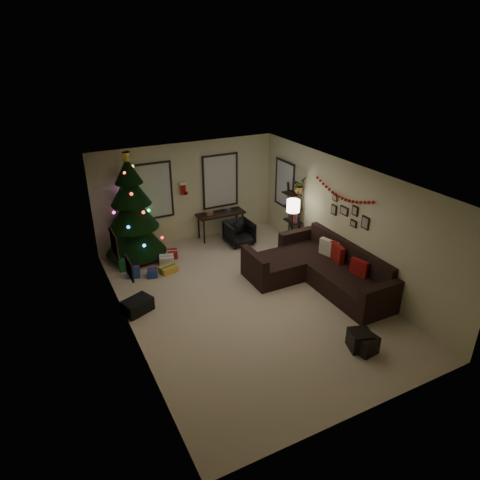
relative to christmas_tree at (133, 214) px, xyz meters
name	(u,v)px	position (x,y,z in m)	size (l,w,h in m)	color
floor	(249,300)	(1.60, -3.09, -1.17)	(7.00, 7.00, 0.00)	#C8B397
ceiling	(250,179)	(1.60, -3.09, 1.53)	(7.00, 7.00, 0.00)	white
wall_back	(187,193)	(1.60, 0.41, 0.18)	(5.00, 5.00, 0.00)	beige
wall_front	(369,342)	(1.60, -6.59, 0.18)	(5.00, 5.00, 0.00)	beige
wall_left	(125,271)	(-0.90, -3.09, 0.18)	(7.00, 7.00, 0.00)	beige
wall_right	(347,222)	(4.10, -3.09, 0.18)	(7.00, 7.00, 0.00)	beige
window_back_left	(153,191)	(0.65, 0.38, 0.38)	(1.05, 0.06, 1.50)	#728CB2
window_back_right	(220,181)	(2.55, 0.38, 0.38)	(1.05, 0.06, 1.50)	#728CB2
window_right_wall	(285,184)	(4.07, -0.54, 0.33)	(0.06, 0.90, 1.30)	#728CB2
christmas_tree	(133,214)	(0.00, 0.00, 0.00)	(1.51, 1.51, 2.82)	black
presents	(153,265)	(0.17, -0.82, -1.06)	(1.50, 1.01, 0.28)	navy
sofa	(320,270)	(3.40, -3.16, -0.85)	(2.18, 3.14, 0.94)	black
pillow_red_a	(359,269)	(3.81, -3.96, -0.53)	(0.11, 0.40, 0.40)	maroon
pillow_red_b	(337,254)	(3.81, -3.21, -0.53)	(0.13, 0.47, 0.47)	maroon
pillow_cream	(329,249)	(3.81, -2.90, -0.54)	(0.13, 0.46, 0.46)	beige
ottoman_near	(360,340)	(2.64, -5.41, -0.99)	(0.38, 0.38, 0.36)	black
ottoman_far	(366,344)	(2.67, -5.53, -1.00)	(0.35, 0.35, 0.34)	black
desk	(221,216)	(2.44, 0.13, -0.53)	(1.34, 0.48, 0.72)	black
desk_chair	(239,233)	(2.68, -0.52, -0.84)	(0.63, 0.59, 0.65)	black
bookshelf	(293,217)	(3.90, -1.26, -0.33)	(0.30, 0.51, 1.73)	black
potted_plant	(299,183)	(3.90, -1.43, 0.65)	(0.45, 0.39, 0.50)	#4C4C4C
floor_lamp	(293,210)	(3.55, -1.74, 0.10)	(0.32, 0.32, 1.52)	black
art_map	(114,243)	(-0.88, -2.15, 0.32)	(0.04, 0.60, 0.50)	black
art_abstract	(129,268)	(-0.88, -3.36, 0.37)	(0.04, 0.45, 0.35)	black
gallery	(349,214)	(4.08, -3.16, 0.41)	(0.03, 1.25, 0.54)	black
garland	(343,193)	(4.05, -2.91, 0.81)	(0.08, 1.90, 0.30)	#A5140C
stocking_left	(183,188)	(1.46, 0.33, 0.36)	(0.20, 0.05, 0.36)	#990F0C
stocking_right	(193,185)	(1.79, 0.48, 0.37)	(0.20, 0.05, 0.36)	#990F0C
storage_bin	(137,306)	(-0.64, -2.44, -1.02)	(0.58, 0.39, 0.29)	black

